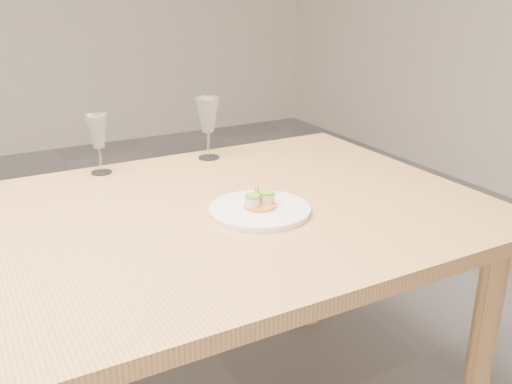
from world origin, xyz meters
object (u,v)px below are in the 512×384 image
dining_table (6,279)px  wine_glass_3 (98,133)px  dinner_plate (260,209)px  wine_glass_4 (208,116)px

dining_table → wine_glass_3: 0.57m
dinner_plate → wine_glass_4: size_ratio=1.28×
dining_table → dinner_plate: dinner_plate is taller
dining_table → wine_glass_3: wine_glass_3 is taller
dinner_plate → wine_glass_4: bearing=80.3°
wine_glass_3 → wine_glass_4: size_ratio=0.90×
dining_table → wine_glass_3: size_ratio=13.39×
dining_table → wine_glass_4: bearing=31.2°
dining_table → dinner_plate: 0.60m
dinner_plate → wine_glass_3: size_ratio=1.42×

